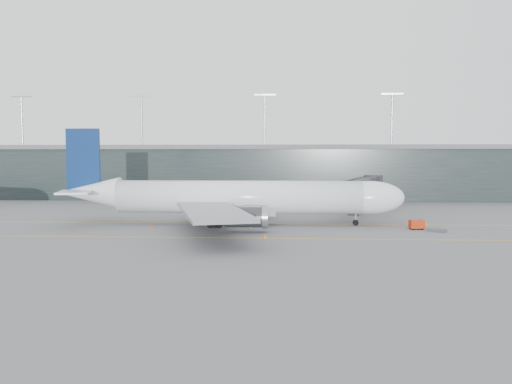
{
  "coord_description": "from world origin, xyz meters",
  "views": [
    {
      "loc": [
        10.73,
        -92.21,
        11.84
      ],
      "look_at": [
        5.55,
        -4.0,
        5.67
      ],
      "focal_mm": 35.0,
      "sensor_mm": 36.0,
      "label": 1
    }
  ],
  "objects": [
    {
      "name": "uld_c",
      "position": [
        -0.8,
        9.95,
        0.85
      ],
      "size": [
        2.09,
        1.85,
        1.61
      ],
      "rotation": [
        0.0,
        0.0,
        0.28
      ],
      "color": "#323337",
      "rests_on": "ground"
    },
    {
      "name": "gse_cart",
      "position": [
        32.32,
        -9.53,
        0.86
      ],
      "size": [
        2.43,
        1.71,
        1.55
      ],
      "rotation": [
        0.0,
        0.0,
        0.12
      ],
      "color": "#AC280C",
      "rests_on": "ground"
    },
    {
      "name": "taxiline_b",
      "position": [
        0.0,
        -20.0,
        0.01
      ],
      "size": [
        160.0,
        0.25,
        0.02
      ],
      "primitive_type": "cube",
      "color": "gold",
      "rests_on": "ground"
    },
    {
      "name": "cone_tail",
      "position": [
        -11.31,
        -11.06,
        0.34
      ],
      "size": [
        0.42,
        0.42,
        0.68
      ],
      "primitive_type": "cone",
      "color": "#F83D0D",
      "rests_on": "ground"
    },
    {
      "name": "cone_wing_port",
      "position": [
        9.17,
        12.23,
        0.36
      ],
      "size": [
        0.45,
        0.45,
        0.71
      ],
      "primitive_type": "cone",
      "color": "#D7560B",
      "rests_on": "ground"
    },
    {
      "name": "uld_b",
      "position": [
        -2.35,
        11.82,
        1.02
      ],
      "size": [
        2.43,
        2.1,
        1.94
      ],
      "rotation": [
        0.0,
        0.0,
        -0.2
      ],
      "color": "#323337",
      "rests_on": "ground"
    },
    {
      "name": "main_aircraft",
      "position": [
        2.23,
        -5.52,
        4.74
      ],
      "size": [
        60.08,
        56.67,
        16.9
      ],
      "rotation": [
        0.0,
        0.0,
        0.01
      ],
      "color": "white",
      "rests_on": "ground"
    },
    {
      "name": "uld_a",
      "position": [
        -6.1,
        9.04,
        1.0
      ],
      "size": [
        2.22,
        1.84,
        1.9
      ],
      "rotation": [
        0.0,
        0.0,
        -0.08
      ],
      "color": "#323337",
      "rests_on": "ground"
    },
    {
      "name": "taxiline_lead_main",
      "position": [
        5.0,
        20.0,
        0.01
      ],
      "size": [
        0.25,
        60.0,
        0.02
      ],
      "primitive_type": "cube",
      "color": "gold",
      "rests_on": "ground"
    },
    {
      "name": "terminal",
      "position": [
        -0.0,
        58.0,
        7.62
      ],
      "size": [
        240.0,
        36.0,
        29.0
      ],
      "color": "black",
      "rests_on": "ground"
    },
    {
      "name": "taxiline_a",
      "position": [
        0.0,
        -4.0,
        0.01
      ],
      "size": [
        160.0,
        0.25,
        0.02
      ],
      "primitive_type": "cube",
      "color": "gold",
      "rests_on": "ground"
    },
    {
      "name": "jet_bridge",
      "position": [
        27.28,
        24.39,
        5.34
      ],
      "size": [
        17.22,
        45.65,
        7.14
      ],
      "rotation": [
        0.0,
        0.0,
        -0.3
      ],
      "color": "#2F2E33",
      "rests_on": "ground"
    },
    {
      "name": "baggage_dolly",
      "position": [
        34.99,
        -11.58,
        0.17
      ],
      "size": [
        3.45,
        3.12,
        0.28
      ],
      "primitive_type": "cube",
      "rotation": [
        0.0,
        0.0,
        -0.36
      ],
      "color": "#3B3C40",
      "rests_on": "ground"
    },
    {
      "name": "cone_nose",
      "position": [
        35.17,
        -4.83,
        0.35
      ],
      "size": [
        0.44,
        0.44,
        0.69
      ],
      "primitive_type": "cone",
      "color": "orange",
      "rests_on": "ground"
    },
    {
      "name": "ground",
      "position": [
        0.0,
        0.0,
        0.0
      ],
      "size": [
        320.0,
        320.0,
        0.0
      ],
      "primitive_type": "plane",
      "color": "#5D5C61",
      "rests_on": "ground"
    },
    {
      "name": "cone_wing_stbd",
      "position": [
        7.8,
        -20.34,
        0.37
      ],
      "size": [
        0.47,
        0.47,
        0.75
      ],
      "primitive_type": "cone",
      "color": "orange",
      "rests_on": "ground"
    }
  ]
}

